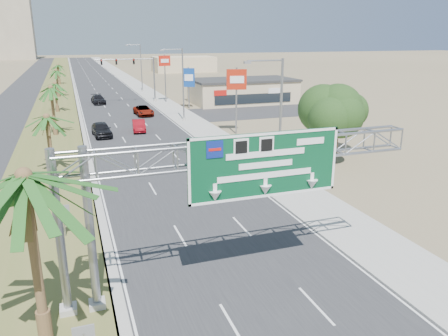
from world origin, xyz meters
name	(u,v)px	position (x,y,z in m)	size (l,w,h in m)	color
road	(99,83)	(0.00, 110.00, 0.01)	(12.00, 300.00, 0.02)	#28282B
sidewalk_right	(133,82)	(8.50, 110.00, 0.05)	(4.00, 300.00, 0.10)	#9E9B93
median_grass	(58,84)	(-10.00, 110.00, 0.06)	(7.00, 300.00, 0.12)	#585F2A
opposing_road	(27,86)	(-17.00, 110.00, 0.01)	(8.00, 300.00, 0.02)	#28282B
sign_gantry	(229,165)	(-1.06, 9.93, 6.06)	(16.75, 1.24, 7.50)	gray
palm_near	(24,178)	(-9.20, 8.00, 6.93)	(5.70, 5.70, 8.35)	brown
palm_row_b	(47,118)	(-9.50, 32.00, 4.90)	(3.99, 3.99, 5.95)	brown
palm_row_c	(51,88)	(-9.50, 48.00, 5.66)	(3.99, 3.99, 6.75)	brown
palm_row_d	(55,84)	(-9.50, 66.00, 4.42)	(3.99, 3.99, 5.45)	brown
palm_row_e	(56,71)	(-9.50, 85.00, 5.09)	(3.99, 3.99, 6.15)	brown
palm_row_f	(58,65)	(-9.50, 110.00, 4.71)	(3.99, 3.99, 5.75)	brown
streetlight_near	(278,130)	(7.30, 22.00, 4.69)	(3.27, 0.44, 10.00)	gray
streetlight_mid	(182,88)	(7.30, 52.00, 4.69)	(3.27, 0.44, 10.00)	gray
streetlight_far	(140,70)	(7.30, 88.00, 4.69)	(3.27, 0.44, 10.00)	gray
signal_mast	(143,75)	(5.17, 71.97, 4.85)	(10.28, 0.71, 8.00)	gray
store_building	(243,92)	(22.00, 66.00, 2.00)	(18.00, 10.00, 4.00)	#CAB288
oak_near	(335,117)	(15.00, 26.00, 4.53)	(4.50, 4.50, 6.80)	brown
oak_far	(338,116)	(18.00, 30.00, 3.82)	(3.50, 3.50, 5.60)	brown
median_signback_b	(63,215)	(-8.50, 18.00, 1.45)	(0.75, 0.08, 2.08)	gray
tower_distant	(12,24)	(-32.00, 250.00, 17.50)	(20.00, 16.00, 35.00)	gray
building_distant_right	(184,64)	(30.00, 140.00, 2.50)	(20.00, 12.00, 5.00)	#CAB288
car_left_lane	(102,130)	(-4.26, 45.69, 0.85)	(2.01, 5.00, 1.70)	black
car_mid_lane	(139,126)	(0.41, 47.20, 0.73)	(1.54, 4.41, 1.45)	maroon
car_right_lane	(143,111)	(2.88, 58.60, 0.72)	(2.40, 5.19, 1.44)	gray
car_far	(98,100)	(-2.75, 73.21, 0.76)	(2.14, 5.26, 1.53)	black
pole_sign_red_near	(237,83)	(11.50, 41.81, 6.21)	(2.40, 0.88, 8.00)	gray
pole_sign_blue	(189,79)	(11.17, 62.84, 4.86)	(1.95, 1.07, 6.77)	gray
pole_sign_red_far	(165,65)	(9.00, 70.97, 6.71)	(2.19, 0.94, 8.49)	gray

